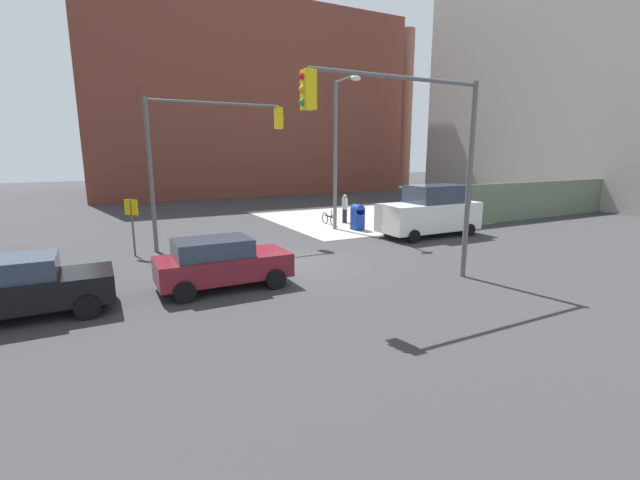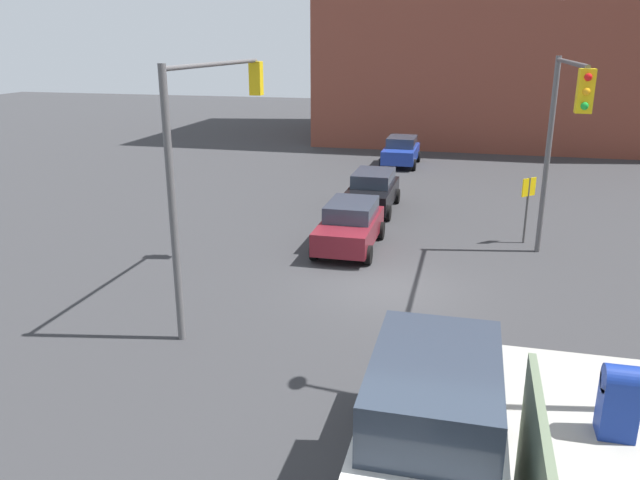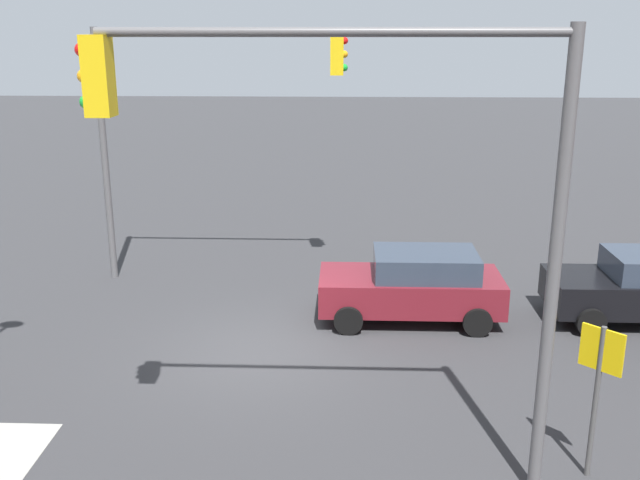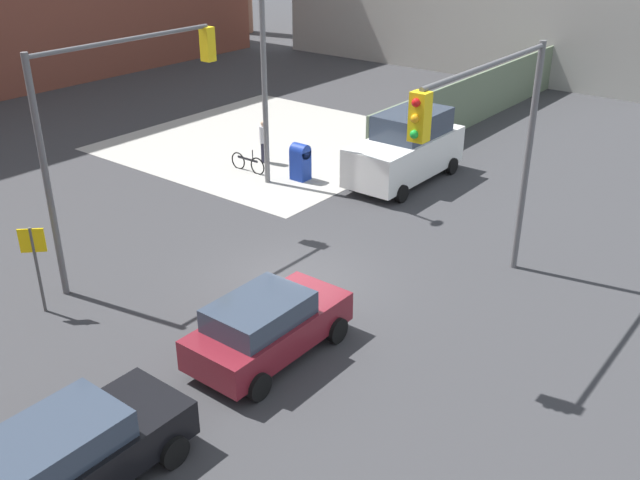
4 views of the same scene
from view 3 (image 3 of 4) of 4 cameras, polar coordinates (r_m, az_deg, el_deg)
name	(u,v)px [view 3 (image 3 of 4)]	position (r m, az deg, el deg)	size (l,w,h in m)	color
ground_plane	(261,351)	(15.03, -4.78, -8.85)	(120.00, 120.00, 0.00)	#333335
traffic_signal_nw_corner	(373,171)	(9.16, 4.30, 5.53)	(6.22, 0.36, 6.50)	#59595B
traffic_signal_se_corner	(196,102)	(18.47, -9.86, 10.82)	(6.34, 0.36, 6.50)	#59595B
warning_sign_two_way	(599,376)	(11.14, 21.39, -10.09)	(0.48, 0.48, 2.40)	#4C4C4C
sedan_maroon	(414,285)	(16.40, 7.51, -3.55)	(4.12, 2.02, 1.62)	maroon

